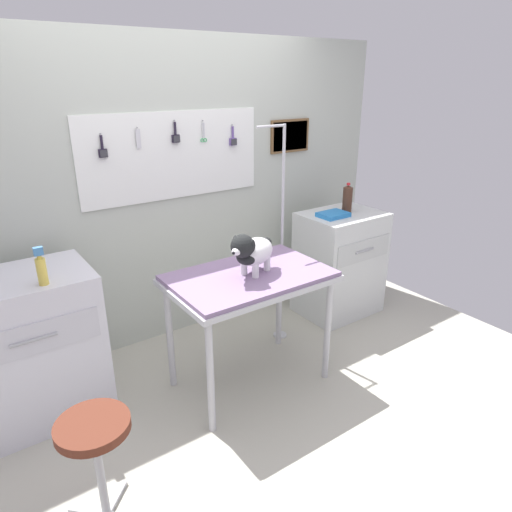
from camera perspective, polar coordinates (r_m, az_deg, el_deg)
The scene contains 11 objects.
ground at distance 3.13m, azimuth 1.72°, elevation -18.73°, with size 4.40×4.00×0.04m, color #ADAA9B.
rear_wall_panel at distance 3.60m, azimuth -10.36°, elevation 7.59°, with size 4.00×0.11×2.30m.
grooming_table at distance 2.98m, azimuth -0.81°, elevation -3.64°, with size 1.04×0.66×0.82m.
grooming_arm at distance 3.51m, azimuth 3.12°, elevation 1.26°, with size 0.30×0.11×1.69m.
dog at distance 2.87m, azimuth -0.54°, elevation 0.59°, with size 0.40×0.28×0.30m.
counter_left at distance 3.13m, azimuth -26.27°, elevation -10.24°, with size 0.80×0.58×0.94m.
cabinet_right at distance 4.12m, azimuth 10.32°, elevation -0.90°, with size 0.68×0.54×0.92m.
stool at distance 2.34m, azimuth -19.36°, elevation -20.90°, with size 0.33×0.33×0.58m.
shampoo_bottle at distance 2.73m, azimuth -25.10°, elevation -1.45°, with size 0.05×0.05×0.22m.
soda_bottle at distance 3.98m, azimuth 11.29°, elevation 6.99°, with size 0.08×0.08×0.25m.
supply_tray at distance 3.85m, azimuth 9.56°, elevation 5.09°, with size 0.24×0.18×0.04m.
Camera 1 is at (-1.45, -1.91, 2.00)m, focal length 32.21 mm.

